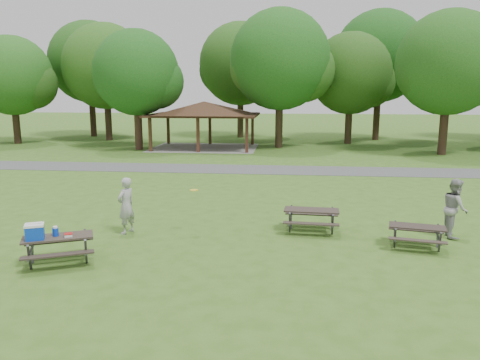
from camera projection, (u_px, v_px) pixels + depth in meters
name	position (u px, v px, depth m)	size (l,w,h in m)	color
ground	(194.00, 246.00, 14.28)	(160.00, 160.00, 0.00)	#375F1B
asphalt_path	(241.00, 169.00, 27.95)	(120.00, 3.20, 0.02)	#464649
pavilion	(204.00, 110.00, 37.54)	(8.60, 7.01, 3.76)	#341F13
tree_row_b	(13.00, 78.00, 40.26)	(7.14, 6.80, 9.28)	black
tree_row_c	(107.00, 69.00, 42.79)	(8.19, 7.80, 10.67)	black
tree_row_d	(137.00, 75.00, 36.08)	(6.93, 6.60, 9.27)	#301D15
tree_row_e	(281.00, 63.00, 37.20)	(8.40, 8.00, 11.02)	black
tree_row_f	(352.00, 76.00, 40.19)	(7.35, 7.00, 9.55)	black
tree_row_g	(450.00, 66.00, 33.14)	(7.77, 7.40, 10.25)	black
tree_deep_a	(91.00, 64.00, 46.40)	(8.40, 8.00, 11.38)	black
tree_deep_b	(241.00, 66.00, 45.40)	(8.40, 8.00, 11.13)	#312315
tree_deep_c	(381.00, 59.00, 42.99)	(8.82, 8.40, 11.90)	#331F16
picnic_table_near	(51.00, 239.00, 12.64)	(2.28, 2.10, 1.27)	#2F2722
picnic_table_middle	(311.00, 215.00, 15.64)	(1.89, 1.56, 0.78)	#2D2420
picnic_table_far	(417.00, 231.00, 14.03)	(1.84, 1.59, 0.70)	black
frisbee_in_flight	(194.00, 190.00, 15.20)	(0.31, 0.31, 0.02)	gold
frisbee_thrower	(126.00, 206.00, 15.38)	(0.69, 0.45, 1.88)	#9D9EA0
frisbee_catcher	(455.00, 208.00, 15.00)	(0.93, 0.72, 1.91)	#999A9C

